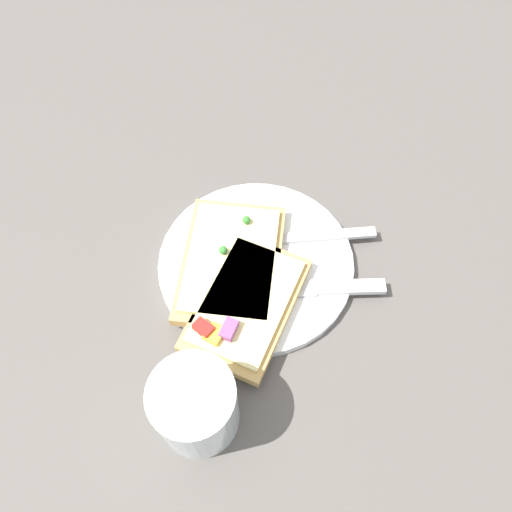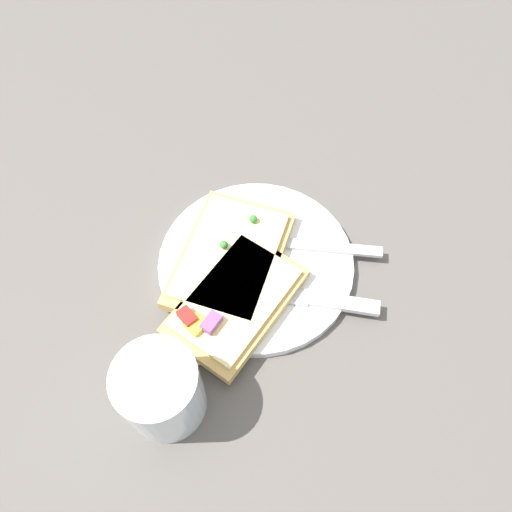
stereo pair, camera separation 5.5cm
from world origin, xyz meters
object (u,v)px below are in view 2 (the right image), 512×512
object	(u,v)px
fork	(278,243)
pizza_slice_corner	(235,302)
pizza_slice_main	(231,259)
drinking_glass	(161,391)
knife	(301,297)
plate	(256,263)

from	to	relation	value
fork	pizza_slice_corner	bearing A→B (deg)	65.02
fork	pizza_slice_main	size ratio (longest dim) A/B	1.15
drinking_glass	knife	bearing A→B (deg)	-55.44
knife	pizza_slice_corner	xyz separation A→B (m)	(-0.00, 0.07, 0.01)
plate	drinking_glass	distance (m)	0.18
fork	pizza_slice_main	world-z (taller)	pizza_slice_main
plate	fork	size ratio (longest dim) A/B	1.04
fork	drinking_glass	distance (m)	0.21
fork	pizza_slice_corner	size ratio (longest dim) A/B	1.23
plate	pizza_slice_corner	bearing A→B (deg)	153.97
fork	knife	world-z (taller)	knife
fork	pizza_slice_main	xyz separation A→B (m)	(-0.02, 0.06, 0.01)
plate	knife	distance (m)	0.07
plate	pizza_slice_corner	distance (m)	0.06
fork	knife	distance (m)	0.07
fork	pizza_slice_main	bearing A→B (deg)	32.08
pizza_slice_corner	drinking_glass	distance (m)	0.12
fork	knife	xyz separation A→B (m)	(-0.07, -0.02, 0.00)
knife	pizza_slice_corner	world-z (taller)	pizza_slice_corner
drinking_glass	fork	bearing A→B (deg)	-36.56
pizza_slice_corner	plate	bearing A→B (deg)	13.53
plate	fork	xyz separation A→B (m)	(0.02, -0.03, 0.01)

